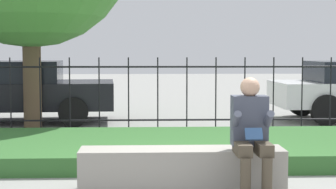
# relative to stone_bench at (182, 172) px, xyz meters

# --- Properties ---
(stone_bench) EXTENTS (2.27, 0.47, 0.48)m
(stone_bench) POSITION_rel_stone_bench_xyz_m (0.00, 0.00, 0.00)
(stone_bench) COLOR gray
(stone_bench) RESTS_ON ground_plane
(person_seated_reader) EXTENTS (0.42, 0.73, 1.28)m
(person_seated_reader) POSITION_rel_stone_bench_xyz_m (0.72, -0.27, 0.49)
(person_seated_reader) COLOR black
(person_seated_reader) RESTS_ON ground_plane
(grass_berm) EXTENTS (9.47, 2.74, 0.24)m
(grass_berm) POSITION_rel_stone_bench_xyz_m (0.09, 2.07, -0.09)
(grass_berm) COLOR #33662D
(grass_berm) RESTS_ON ground_plane
(iron_fence) EXTENTS (7.47, 0.03, 1.44)m
(iron_fence) POSITION_rel_stone_bench_xyz_m (0.09, 4.07, 0.54)
(iron_fence) COLOR black
(iron_fence) RESTS_ON ground_plane
(car_parked_left) EXTENTS (4.45, 2.20, 1.33)m
(car_parked_left) POSITION_rel_stone_bench_xyz_m (-3.32, 6.11, 0.50)
(car_parked_left) COLOR black
(car_parked_left) RESTS_ON ground_plane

